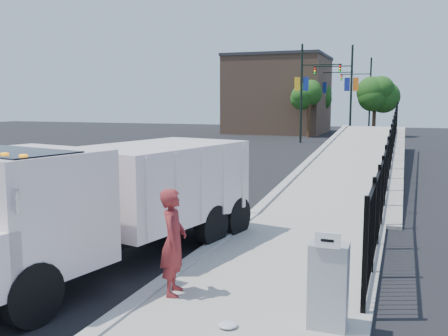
% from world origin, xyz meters
% --- Properties ---
extents(ground, '(120.00, 120.00, 0.00)m').
position_xyz_m(ground, '(0.00, 0.00, 0.00)').
color(ground, black).
rests_on(ground, ground).
extents(sidewalk, '(3.55, 12.00, 0.12)m').
position_xyz_m(sidewalk, '(1.93, -2.00, 0.06)').
color(sidewalk, '#9E998E').
rests_on(sidewalk, ground).
extents(curb, '(0.30, 12.00, 0.16)m').
position_xyz_m(curb, '(0.00, -2.00, 0.08)').
color(curb, '#ADAAA3').
rests_on(curb, ground).
extents(ramp, '(3.95, 24.06, 3.19)m').
position_xyz_m(ramp, '(2.12, 16.00, 0.00)').
color(ramp, '#9E998E').
rests_on(ramp, ground).
extents(iron_fence, '(0.10, 28.00, 1.80)m').
position_xyz_m(iron_fence, '(3.55, 12.00, 0.90)').
color(iron_fence, black).
rests_on(iron_fence, ground).
extents(truck, '(3.98, 7.94, 2.60)m').
position_xyz_m(truck, '(-1.62, -1.13, 1.46)').
color(truck, black).
rests_on(truck, ground).
extents(worker, '(0.59, 0.75, 1.82)m').
position_xyz_m(worker, '(0.44, -2.29, 1.03)').
color(worker, maroon).
rests_on(worker, sidewalk).
extents(utility_cabinet, '(0.55, 0.40, 1.25)m').
position_xyz_m(utility_cabinet, '(3.10, -2.69, 0.75)').
color(utility_cabinet, gray).
rests_on(utility_cabinet, sidewalk).
extents(arrow_sign, '(0.35, 0.04, 0.22)m').
position_xyz_m(arrow_sign, '(3.10, -2.91, 1.48)').
color(arrow_sign, white).
rests_on(arrow_sign, utility_cabinet).
extents(debris, '(0.30, 0.30, 0.07)m').
position_xyz_m(debris, '(1.74, -3.19, 0.16)').
color(debris, silver).
rests_on(debris, sidewalk).
extents(light_pole_0, '(3.77, 0.22, 8.00)m').
position_xyz_m(light_pole_0, '(-3.69, 31.18, 4.36)').
color(light_pole_0, black).
rests_on(light_pole_0, ground).
extents(light_pole_1, '(3.78, 0.22, 8.00)m').
position_xyz_m(light_pole_1, '(-0.55, 33.32, 4.36)').
color(light_pole_1, black).
rests_on(light_pole_1, ground).
extents(light_pole_2, '(3.77, 0.22, 8.00)m').
position_xyz_m(light_pole_2, '(-3.89, 42.42, 4.36)').
color(light_pole_2, black).
rests_on(light_pole_2, ground).
extents(light_pole_3, '(3.78, 0.22, 8.00)m').
position_xyz_m(light_pole_3, '(0.14, 46.21, 4.36)').
color(light_pole_3, black).
rests_on(light_pole_3, ground).
extents(tree_0, '(2.41, 2.41, 5.20)m').
position_xyz_m(tree_0, '(-4.45, 37.53, 3.93)').
color(tree_0, '#382314').
rests_on(tree_0, ground).
extents(tree_1, '(2.85, 2.85, 5.42)m').
position_xyz_m(tree_1, '(1.26, 40.73, 3.96)').
color(tree_1, '#382314').
rests_on(tree_1, ground).
extents(tree_2, '(3.18, 3.18, 5.59)m').
position_xyz_m(tree_2, '(-5.21, 46.47, 3.97)').
color(tree_2, '#382314').
rests_on(tree_2, ground).
extents(building, '(10.00, 10.00, 8.00)m').
position_xyz_m(building, '(-9.00, 44.00, 4.00)').
color(building, '#8C664C').
rests_on(building, ground).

